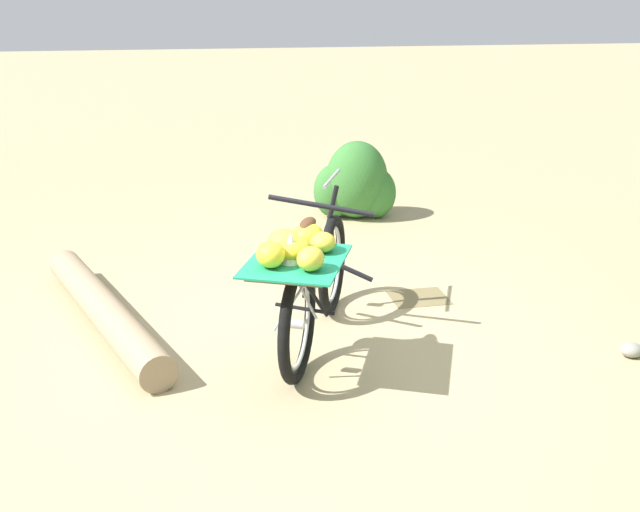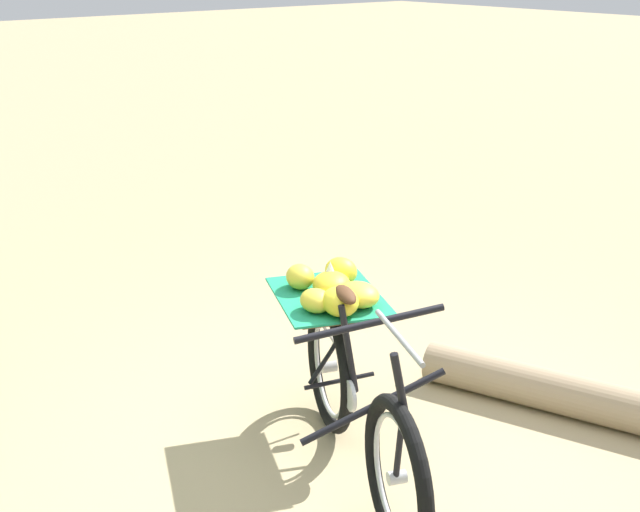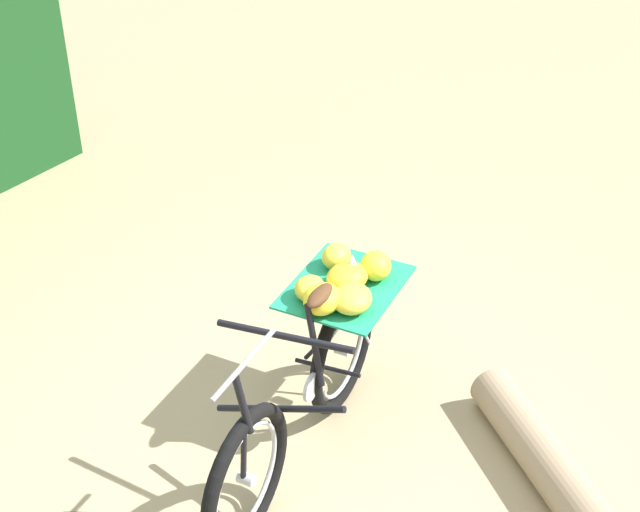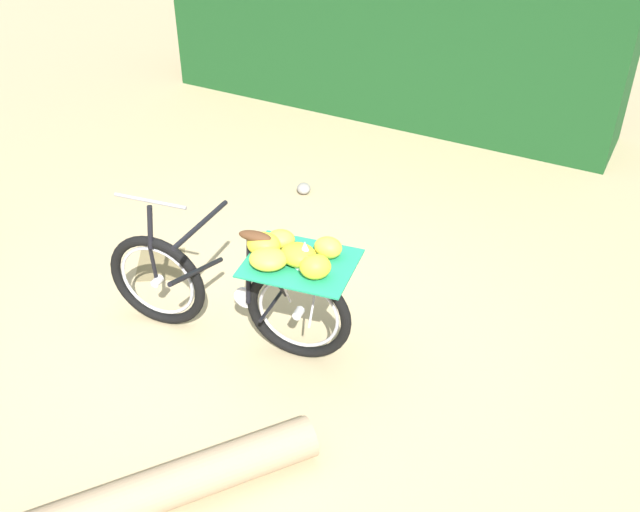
{
  "view_description": "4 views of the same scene",
  "coord_description": "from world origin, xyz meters",
  "px_view_note": "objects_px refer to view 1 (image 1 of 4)",
  "views": [
    {
      "loc": [
        -0.85,
        -4.18,
        2.21
      ],
      "look_at": [
        -0.06,
        -0.29,
        0.79
      ],
      "focal_mm": 40.5,
      "sensor_mm": 36.0,
      "label": 1
    },
    {
      "loc": [
        2.39,
        2.79,
        2.5
      ],
      "look_at": [
        -0.26,
        -0.45,
        0.96
      ],
      "focal_mm": 46.4,
      "sensor_mm": 36.0,
      "label": 2
    },
    {
      "loc": [
        -0.25,
        3.59,
        3.5
      ],
      "look_at": [
        -0.08,
        -0.33,
        0.96
      ],
      "focal_mm": 50.87,
      "sensor_mm": 36.0,
      "label": 3
    },
    {
      "loc": [
        -4.0,
        -0.16,
        3.5
      ],
      "look_at": [
        -0.13,
        -0.45,
        0.76
      ],
      "focal_mm": 42.02,
      "sensor_mm": 36.0,
      "label": 4
    }
  ],
  "objects_px": {
    "bicycle": "(311,277)",
    "path_stone": "(632,350)",
    "fallen_log": "(104,310)",
    "shrub_cluster": "(355,184)"
  },
  "relations": [
    {
      "from": "bicycle",
      "to": "path_stone",
      "type": "bearing_deg",
      "value": -79.85
    },
    {
      "from": "fallen_log",
      "to": "path_stone",
      "type": "height_order",
      "value": "fallen_log"
    },
    {
      "from": "shrub_cluster",
      "to": "path_stone",
      "type": "xyz_separation_m",
      "value": [
        1.01,
        -3.43,
        -0.31
      ]
    },
    {
      "from": "bicycle",
      "to": "path_stone",
      "type": "relative_size",
      "value": 11.73
    },
    {
      "from": "bicycle",
      "to": "shrub_cluster",
      "type": "height_order",
      "value": "bicycle"
    },
    {
      "from": "shrub_cluster",
      "to": "bicycle",
      "type": "bearing_deg",
      "value": -109.28
    },
    {
      "from": "path_stone",
      "to": "bicycle",
      "type": "bearing_deg",
      "value": 166.45
    },
    {
      "from": "fallen_log",
      "to": "shrub_cluster",
      "type": "distance_m",
      "value": 3.31
    },
    {
      "from": "fallen_log",
      "to": "shrub_cluster",
      "type": "height_order",
      "value": "shrub_cluster"
    },
    {
      "from": "bicycle",
      "to": "fallen_log",
      "type": "distance_m",
      "value": 1.58
    }
  ]
}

